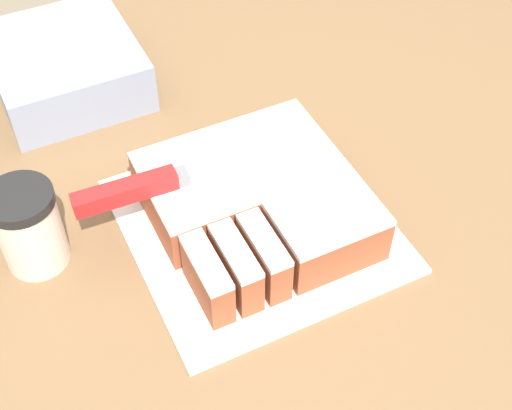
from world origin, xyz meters
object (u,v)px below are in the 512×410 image
at_px(knife, 150,185).
at_px(coffee_cup, 29,227).
at_px(storage_box, 66,67).
at_px(cake, 257,202).
at_px(cake_board, 256,225).

relative_size(knife, coffee_cup, 2.91).
bearing_deg(storage_box, cake, -69.96).
relative_size(knife, storage_box, 1.46).
relative_size(cake, storage_box, 1.09).
bearing_deg(knife, coffee_cup, 173.02).
bearing_deg(cake_board, knife, 157.82).
relative_size(cake_board, coffee_cup, 2.83).
height_order(cake_board, coffee_cup, coffee_cup).
bearing_deg(storage_box, knife, -87.21).
height_order(cake_board, storage_box, storage_box).
height_order(cake_board, knife, knife).
xyz_separation_m(cake, storage_box, (-0.13, 0.36, -0.00)).
relative_size(cake, coffee_cup, 2.17).
bearing_deg(storage_box, cake_board, -70.68).
distance_m(knife, storage_box, 0.32).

